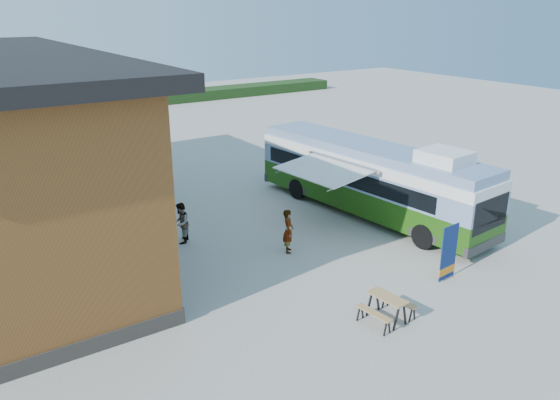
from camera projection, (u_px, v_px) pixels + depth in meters
ground at (347, 269)px, 20.05m from camera, size 100.00×100.00×0.00m
hedge at (159, 98)px, 53.82m from camera, size 40.00×3.00×1.00m
bus at (370, 176)px, 24.81m from camera, size 3.72×12.49×3.78m
awning at (326, 165)px, 23.16m from camera, size 2.84×4.18×0.50m
banner at (448, 257)px, 19.07m from camera, size 0.89×0.24×2.05m
picnic_table at (387, 303)px, 16.60m from camera, size 1.56×1.41×0.82m
person_a at (288, 231)px, 21.19m from camera, size 0.70×0.77×1.76m
person_b at (181, 223)px, 22.04m from camera, size 1.01×1.05×1.70m
slurry_tanker at (77, 164)px, 28.23m from camera, size 3.24×6.31×2.42m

